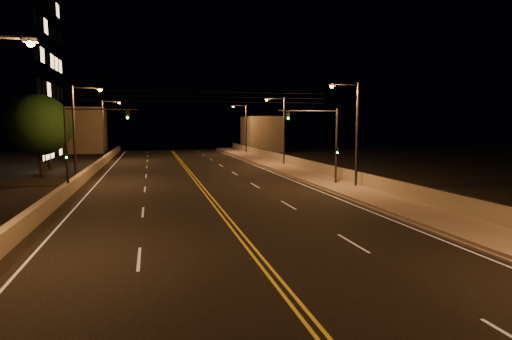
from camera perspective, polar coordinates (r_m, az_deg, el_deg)
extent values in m
cube|color=black|center=(26.93, -5.18, -4.94)|extent=(18.00, 120.00, 0.02)
cube|color=gray|center=(30.42, 15.41, -3.58)|extent=(3.60, 120.00, 0.30)
cube|color=gray|center=(29.57, 12.23, -3.92)|extent=(0.14, 120.00, 0.15)
cube|color=gray|center=(31.15, 18.10, -2.23)|extent=(0.30, 120.00, 1.00)
cube|color=gray|center=(27.21, -26.29, -4.45)|extent=(0.45, 120.00, 0.95)
cube|color=gray|center=(81.47, 0.71, 4.84)|extent=(6.00, 10.00, 6.55)
cube|color=gray|center=(83.15, -22.25, 4.94)|extent=(8.00, 8.00, 8.09)
cylinder|color=black|center=(31.08, 18.13, -1.26)|extent=(0.06, 120.00, 0.06)
cube|color=silver|center=(27.04, -23.58, -5.36)|extent=(0.12, 116.00, 0.00)
cube|color=silver|center=(29.44, 11.65, -4.06)|extent=(0.12, 116.00, 0.00)
cube|color=gold|center=(26.90, -5.49, -4.92)|extent=(0.12, 116.00, 0.00)
cube|color=gold|center=(26.95, -4.86, -4.90)|extent=(0.12, 116.00, 0.00)
cube|color=silver|center=(17.42, -15.34, -11.31)|extent=(0.12, 3.00, 0.00)
cube|color=silver|center=(26.15, -14.85, -5.43)|extent=(0.12, 3.00, 0.00)
cube|color=silver|center=(35.02, -14.60, -2.51)|extent=(0.12, 3.00, 0.00)
cube|color=silver|center=(43.94, -14.46, -0.77)|extent=(0.12, 3.00, 0.00)
cube|color=silver|center=(52.88, -14.37, 0.38)|extent=(0.12, 3.00, 0.00)
cube|color=silver|center=(61.85, -14.30, 1.20)|extent=(0.12, 3.00, 0.00)
cube|color=silver|center=(70.82, -14.25, 1.81)|extent=(0.12, 3.00, 0.00)
cube|color=silver|center=(79.80, -14.21, 2.29)|extent=(0.12, 3.00, 0.00)
cube|color=silver|center=(19.35, 12.77, -9.47)|extent=(0.12, 3.00, 0.00)
cube|color=silver|center=(27.47, 4.33, -4.68)|extent=(0.12, 3.00, 0.00)
cube|color=silver|center=(36.02, -0.13, -2.07)|extent=(0.12, 3.00, 0.00)
cube|color=silver|center=(44.74, -2.86, -0.46)|extent=(0.12, 3.00, 0.00)
cube|color=silver|center=(53.55, -4.70, 0.63)|extent=(0.12, 3.00, 0.00)
cube|color=silver|center=(62.42, -6.01, 1.40)|extent=(0.12, 3.00, 0.00)
cube|color=silver|center=(71.32, -7.00, 1.99)|extent=(0.12, 3.00, 0.00)
cube|color=silver|center=(80.24, -7.77, 2.44)|extent=(0.12, 3.00, 0.00)
cylinder|color=#2D2D33|center=(34.56, 13.31, 4.34)|extent=(0.20, 0.20, 8.36)
cylinder|color=#2D2D33|center=(34.19, 11.81, 11.12)|extent=(2.20, 0.12, 0.12)
cube|color=#2D2D33|center=(33.73, 10.09, 11.11)|extent=(0.50, 0.25, 0.14)
sphere|color=#FF9E2D|center=(33.72, 10.08, 10.94)|extent=(0.28, 0.28, 0.28)
cylinder|color=#2D2D33|center=(52.13, 3.76, 5.06)|extent=(0.20, 0.20, 8.36)
cylinder|color=#2D2D33|center=(51.89, 2.62, 9.52)|extent=(2.20, 0.12, 0.12)
cube|color=#2D2D33|center=(51.59, 1.43, 9.46)|extent=(0.50, 0.25, 0.14)
sphere|color=#FF9E2D|center=(51.58, 1.43, 9.35)|extent=(0.28, 0.28, 0.28)
cylinder|color=#2D2D33|center=(72.71, -1.33, 5.39)|extent=(0.20, 0.20, 8.36)
cylinder|color=#2D2D33|center=(72.54, -2.20, 8.57)|extent=(2.20, 0.12, 0.12)
cube|color=#2D2D33|center=(72.32, -3.06, 8.52)|extent=(0.50, 0.25, 0.14)
sphere|color=#FF9E2D|center=(72.32, -3.06, 8.44)|extent=(0.28, 0.28, 0.28)
cube|color=#2D2D33|center=(17.74, -27.88, 15.05)|extent=(0.50, 0.25, 0.14)
sphere|color=#FF9E2D|center=(17.72, -27.86, 14.73)|extent=(0.28, 0.28, 0.28)
cylinder|color=#2D2D33|center=(39.22, -23.08, 4.21)|extent=(0.20, 0.20, 8.36)
cylinder|color=#2D2D33|center=(39.16, -21.72, 10.17)|extent=(2.20, 0.12, 0.12)
cube|color=#2D2D33|center=(39.02, -20.09, 10.15)|extent=(0.50, 0.25, 0.14)
sphere|color=#FF9E2D|center=(39.02, -20.08, 10.00)|extent=(0.28, 0.28, 0.28)
cylinder|color=#2D2D33|center=(61.85, -19.71, 4.89)|extent=(0.20, 0.20, 8.36)
cylinder|color=#2D2D33|center=(61.81, -18.82, 8.66)|extent=(2.20, 0.12, 0.12)
cube|color=#2D2D33|center=(61.73, -17.79, 8.63)|extent=(0.50, 0.25, 0.14)
sphere|color=#FF9E2D|center=(61.72, -17.79, 8.54)|extent=(0.28, 0.28, 0.28)
cylinder|color=#2D2D33|center=(36.10, 10.66, 2.94)|extent=(0.18, 0.18, 6.43)
cylinder|color=#2D2D33|center=(35.10, 7.00, 7.83)|extent=(5.00, 0.10, 0.10)
cube|color=black|center=(34.51, 4.26, 7.31)|extent=(0.28, 0.18, 0.80)
sphere|color=#19FF4C|center=(34.40, 4.31, 6.89)|extent=(0.14, 0.14, 0.14)
cube|color=black|center=(35.97, 10.75, 2.58)|extent=(0.22, 0.14, 0.55)
cylinder|color=#2D2D33|center=(33.38, -23.93, 2.26)|extent=(0.18, 0.18, 6.43)
cylinder|color=#2D2D33|center=(32.99, -19.85, 7.62)|extent=(5.00, 0.10, 0.10)
cube|color=black|center=(32.85, -16.77, 7.12)|extent=(0.28, 0.18, 0.80)
sphere|color=#19FF4C|center=(32.74, -16.76, 6.69)|extent=(0.14, 0.14, 0.14)
cube|color=black|center=(33.25, -23.96, 1.87)|extent=(0.22, 0.14, 0.55)
cylinder|color=black|center=(35.89, -7.60, 9.02)|extent=(22.00, 0.03, 0.03)
cylinder|color=black|center=(35.91, -7.61, 9.66)|extent=(22.00, 0.03, 0.03)
cylinder|color=black|center=(35.94, -7.62, 10.29)|extent=(22.00, 0.03, 0.03)
cylinder|color=black|center=(46.86, -26.72, 0.89)|extent=(0.36, 0.36, 2.81)
sphere|color=black|center=(46.71, -26.94, 5.37)|extent=(5.93, 5.93, 5.93)
cylinder|color=black|center=(55.34, -25.85, 1.51)|extent=(0.36, 0.36, 2.55)
sphere|color=black|center=(55.20, -26.01, 4.96)|extent=(5.38, 5.38, 5.38)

